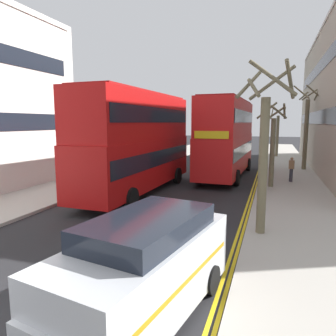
{
  "coord_description": "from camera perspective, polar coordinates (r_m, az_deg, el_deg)",
  "views": [
    {
      "loc": [
        5.3,
        -3.28,
        4.01
      ],
      "look_at": [
        0.5,
        11.0,
        1.8
      ],
      "focal_mm": 33.45,
      "sensor_mm": 36.0,
      "label": 1
    }
  ],
  "objects": [
    {
      "name": "pedestrian_far",
      "position": [
        22.01,
        21.56,
        -0.14
      ],
      "size": [
        0.34,
        0.22,
        1.62
      ],
      "color": "#2D2D38",
      "rests_on": "sidewalk_right"
    },
    {
      "name": "sidewalk_right",
      "position": [
        19.71,
        21.73,
        -3.79
      ],
      "size": [
        4.0,
        80.0,
        0.14
      ],
      "primitive_type": "cube",
      "color": "#ADA89E",
      "rests_on": "ground"
    },
    {
      "name": "double_decker_bus_oncoming",
      "position": [
        23.46,
        10.74,
        5.8
      ],
      "size": [
        3.03,
        10.87,
        5.64
      ],
      "color": "red",
      "rests_on": "ground"
    },
    {
      "name": "kerb_line_inner",
      "position": [
        17.77,
        14.73,
        -4.96
      ],
      "size": [
        0.1,
        56.0,
        0.01
      ],
      "primitive_type": "cube",
      "color": "yellow",
      "rests_on": "ground"
    },
    {
      "name": "street_tree_distant",
      "position": [
        28.09,
        23.9,
        6.54
      ],
      "size": [
        2.23,
        2.05,
        6.83
      ],
      "color": "#6B6047",
      "rests_on": "sidewalk_right"
    },
    {
      "name": "kerb_line_outer",
      "position": [
        17.76,
        15.25,
        -4.99
      ],
      "size": [
        0.1,
        56.0,
        0.01
      ],
      "primitive_type": "cube",
      "color": "yellow",
      "rests_on": "ground"
    },
    {
      "name": "street_tree_mid",
      "position": [
        19.7,
        18.54,
        4.12
      ],
      "size": [
        1.75,
        1.77,
        5.1
      ],
      "color": "#6B6047",
      "rests_on": "sidewalk_right"
    },
    {
      "name": "double_decker_bus_away",
      "position": [
        17.73,
        -5.55,
        5.14
      ],
      "size": [
        3.0,
        10.87,
        5.64
      ],
      "color": "#B20F0F",
      "rests_on": "ground"
    },
    {
      "name": "taxi_minivan",
      "position": [
        6.67,
        -4.73,
        -17.83
      ],
      "size": [
        2.69,
        5.07,
        2.12
      ],
      "color": "silver",
      "rests_on": "ground"
    },
    {
      "name": "street_tree_far",
      "position": [
        11.17,
        17.1,
        3.11
      ],
      "size": [
        1.95,
        1.97,
        5.81
      ],
      "color": "#6B6047",
      "rests_on": "sidewalk_right"
    },
    {
      "name": "sidewalk_left",
      "position": [
        22.94,
        -12.7,
        -1.75
      ],
      "size": [
        4.0,
        80.0,
        0.14
      ],
      "primitive_type": "cube",
      "color": "#ADA89E",
      "rests_on": "ground"
    },
    {
      "name": "street_tree_near",
      "position": [
        37.9,
        19.32,
        6.16
      ],
      "size": [
        1.56,
        1.52,
        5.61
      ],
      "color": "#6B6047",
      "rests_on": "sidewalk_right"
    }
  ]
}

